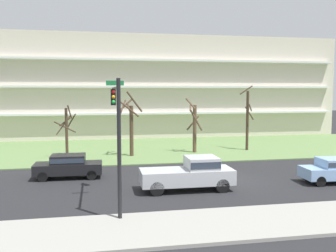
{
  "coord_description": "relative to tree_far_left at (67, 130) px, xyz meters",
  "views": [
    {
      "loc": [
        -8.55,
        -23.04,
        5.77
      ],
      "look_at": [
        -3.0,
        6.0,
        3.05
      ],
      "focal_mm": 40.36,
      "sensor_mm": 36.0,
      "label": 1
    }
  ],
  "objects": [
    {
      "name": "tree_center",
      "position": [
        11.51,
        0.01,
        0.12
      ],
      "size": [
        1.47,
        1.56,
        5.15
      ],
      "color": "brown",
      "rests_on": "ground"
    },
    {
      "name": "tree_left",
      "position": [
        5.52,
        -0.79,
        0.47
      ],
      "size": [
        2.07,
        2.2,
        5.77
      ],
      "color": "#4C3828",
      "rests_on": "ground"
    },
    {
      "name": "pickup_silver_center_right",
      "position": [
        7.93,
        -12.78,
        -1.41
      ],
      "size": [
        5.41,
        2.04,
        1.95
      ],
      "rotation": [
        0.0,
        0.0,
        -0.01
      ],
      "color": "#B7BABF",
      "rests_on": "ground"
    },
    {
      "name": "ground",
      "position": [
        11.1,
        -10.78,
        -2.42
      ],
      "size": [
        160.0,
        160.0,
        0.0
      ],
      "primitive_type": "plane",
      "color": "#232326"
    },
    {
      "name": "sedan_black_near_left",
      "position": [
        0.68,
        -8.28,
        -1.55
      ],
      "size": [
        4.44,
        1.91,
        1.57
      ],
      "rotation": [
        0.0,
        0.0,
        3.12
      ],
      "color": "black",
      "rests_on": "ground"
    },
    {
      "name": "sidewalk_curb_near",
      "position": [
        11.1,
        -18.78,
        -2.35
      ],
      "size": [
        80.0,
        4.0,
        0.15
      ],
      "primitive_type": "cube",
      "color": "#99968E",
      "rests_on": "ground"
    },
    {
      "name": "tree_far_left",
      "position": [
        0.0,
        0.0,
        0.0
      ],
      "size": [
        1.84,
        1.96,
        4.6
      ],
      "color": "#423023",
      "rests_on": "ground"
    },
    {
      "name": "apartment_building",
      "position": [
        11.1,
        17.93,
        3.89
      ],
      "size": [
        44.55,
        14.37,
        12.62
      ],
      "color": "beige",
      "rests_on": "ground"
    },
    {
      "name": "traffic_signal_mast",
      "position": [
        3.52,
        -15.53,
        1.93
      ],
      "size": [
        0.9,
        5.49,
        6.34
      ],
      "color": "black",
      "rests_on": "ground"
    },
    {
      "name": "grass_lawn_strip",
      "position": [
        11.1,
        3.22,
        -2.38
      ],
      "size": [
        80.0,
        16.0,
        0.08
      ],
      "primitive_type": "cube",
      "color": "#66844C",
      "rests_on": "ground"
    },
    {
      "name": "tree_right",
      "position": [
        16.94,
        0.46,
        0.69
      ],
      "size": [
        1.29,
        1.22,
        6.34
      ],
      "color": "#423023",
      "rests_on": "ground"
    }
  ]
}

